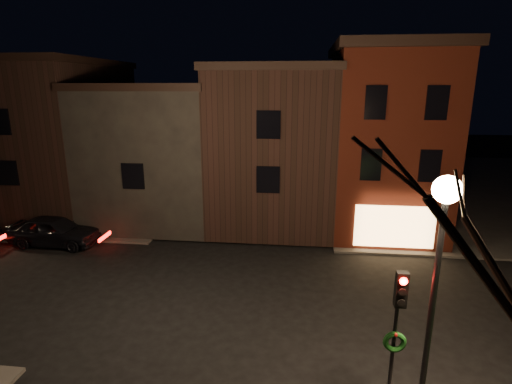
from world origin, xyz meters
TOP-DOWN VIEW (x-y plane):
  - ground at (0.00, 0.00)m, footprint 120.00×120.00m
  - sidewalk_far_right at (20.00, 20.00)m, footprint 30.00×30.00m
  - sidewalk_far_left at (-20.00, 20.00)m, footprint 30.00×30.00m
  - corner_building at (8.00, 9.47)m, footprint 6.50×8.50m
  - row_building_a at (1.50, 10.50)m, footprint 7.30×10.30m
  - row_building_b at (-5.75, 10.50)m, footprint 7.80×10.30m
  - row_building_c at (-13.00, 10.50)m, footprint 7.30×10.30m
  - street_lamp_near at (6.20, -6.00)m, footprint 0.60×0.60m
  - traffic_signal at (5.60, -5.51)m, footprint 0.58×0.38m
  - parked_car_a at (-9.99, 4.43)m, footprint 4.81×2.04m

SIDE VIEW (x-z plane):
  - ground at x=0.00m, z-range 0.00..0.00m
  - sidewalk_far_right at x=20.00m, z-range 0.00..0.12m
  - sidewalk_far_left at x=-20.00m, z-range 0.00..0.12m
  - parked_car_a at x=-9.99m, z-range 0.00..1.62m
  - traffic_signal at x=5.60m, z-range 0.78..4.83m
  - row_building_b at x=-5.75m, z-range 0.13..8.53m
  - row_building_a at x=1.50m, z-range 0.13..9.53m
  - row_building_c at x=-13.00m, z-range 0.13..10.03m
  - street_lamp_near at x=6.20m, z-range 1.94..8.42m
  - corner_building at x=8.00m, z-range 0.15..10.65m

